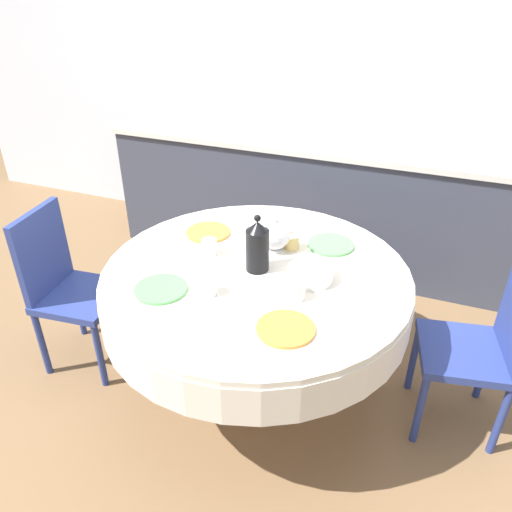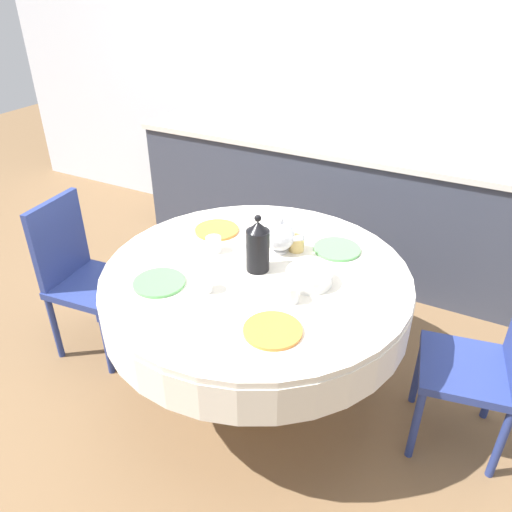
{
  "view_description": "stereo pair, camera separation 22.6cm",
  "coord_description": "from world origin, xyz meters",
  "px_view_note": "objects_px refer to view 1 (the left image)",
  "views": [
    {
      "loc": [
        0.7,
        -1.81,
        2.01
      ],
      "look_at": [
        0.0,
        0.0,
        0.85
      ],
      "focal_mm": 35.0,
      "sensor_mm": 36.0,
      "label": 1
    },
    {
      "loc": [
        0.91,
        -1.72,
        2.01
      ],
      "look_at": [
        0.0,
        0.0,
        0.85
      ],
      "focal_mm": 35.0,
      "sensor_mm": 36.0,
      "label": 2
    }
  ],
  "objects_px": {
    "chair_left": "(485,342)",
    "coffee_carafe": "(258,246)",
    "chair_right": "(66,283)",
    "teapot": "(276,235)"
  },
  "relations": [
    {
      "from": "chair_left",
      "to": "coffee_carafe",
      "type": "distance_m",
      "value": 1.12
    },
    {
      "from": "teapot",
      "to": "chair_left",
      "type": "bearing_deg",
      "value": -1.25
    },
    {
      "from": "chair_left",
      "to": "chair_right",
      "type": "bearing_deg",
      "value": 87.63
    },
    {
      "from": "chair_right",
      "to": "teapot",
      "type": "relative_size",
      "value": 4.57
    },
    {
      "from": "coffee_carafe",
      "to": "teapot",
      "type": "relative_size",
      "value": 1.39
    },
    {
      "from": "chair_left",
      "to": "teapot",
      "type": "distance_m",
      "value": 1.08
    },
    {
      "from": "chair_left",
      "to": "chair_right",
      "type": "xyz_separation_m",
      "value": [
        -2.1,
        -0.3,
        0.0
      ]
    },
    {
      "from": "chair_left",
      "to": "coffee_carafe",
      "type": "bearing_deg",
      "value": 89.12
    },
    {
      "from": "chair_left",
      "to": "coffee_carafe",
      "type": "xyz_separation_m",
      "value": [
        -1.04,
        -0.17,
        0.38
      ]
    },
    {
      "from": "chair_right",
      "to": "coffee_carafe",
      "type": "bearing_deg",
      "value": 90.9
    }
  ]
}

